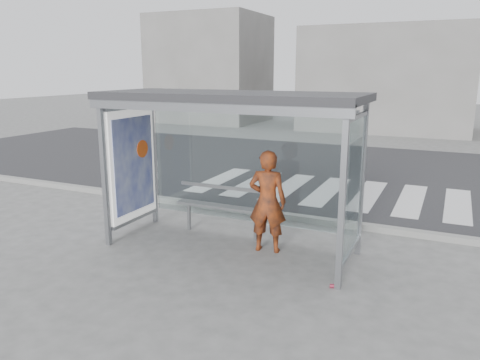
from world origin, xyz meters
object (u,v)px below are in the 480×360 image
object	(u,v)px
bus_shelter	(211,131)
person	(267,201)
bench	(221,206)
soda_can	(334,286)

from	to	relation	value
bus_shelter	person	size ratio (longest dim) A/B	2.48
bus_shelter	bench	world-z (taller)	bus_shelter
person	bench	xyz separation A→B (m)	(-1.04, 0.38, -0.32)
person	soda_can	world-z (taller)	person
soda_can	person	bearing A→B (deg)	146.11
bus_shelter	bench	distance (m)	1.54
person	bus_shelter	bearing A→B (deg)	-0.74
person	soda_can	distance (m)	1.83
bus_shelter	person	distance (m)	1.49
bus_shelter	soda_can	world-z (taller)	bus_shelter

